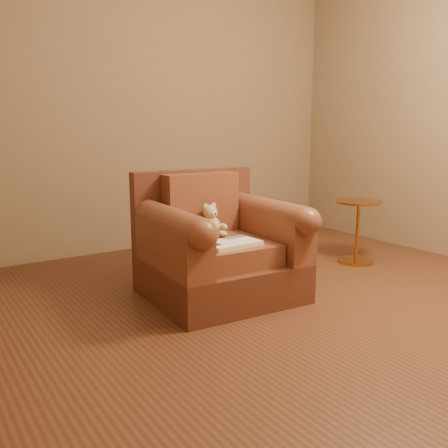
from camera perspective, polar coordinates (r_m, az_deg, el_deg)
floor at (r=3.19m, az=7.57°, el=-9.58°), size 4.00×4.00×0.00m
room at (r=3.05m, az=8.46°, el=22.19°), size 4.02×4.02×2.71m
armchair at (r=3.33m, az=-0.78°, el=-2.87°), size 0.96×0.91×0.82m
teddy_bear at (r=3.36m, az=-1.39°, el=0.06°), size 0.17×0.19×0.23m
guidebook at (r=3.10m, az=0.86°, el=-2.25°), size 0.36×0.23×0.03m
side_table at (r=4.28m, az=15.01°, el=-0.61°), size 0.37×0.37×0.52m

